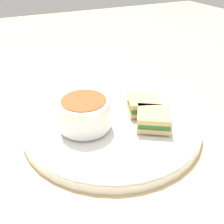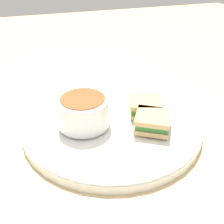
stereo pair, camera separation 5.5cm
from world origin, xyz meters
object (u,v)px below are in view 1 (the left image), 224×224
at_px(spoon, 72,102).
at_px(sandwich_half_far, 144,104).
at_px(sandwich_half_near, 154,119).
at_px(soup_bowl, 84,113).

xyz_separation_m(spoon, sandwich_half_far, (-0.13, 0.10, 0.01)).
bearing_deg(sandwich_half_near, sandwich_half_far, -101.50).
relative_size(soup_bowl, sandwich_half_far, 1.23).
bearing_deg(spoon, soup_bowl, 83.92).
relative_size(spoon, sandwich_half_far, 1.36).
relative_size(sandwich_half_near, sandwich_half_far, 1.07).
bearing_deg(sandwich_half_near, spoon, -52.41).
bearing_deg(soup_bowl, spoon, -92.88).
bearing_deg(sandwich_half_far, soup_bowl, -0.32).
distance_m(soup_bowl, sandwich_half_far, 0.14).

